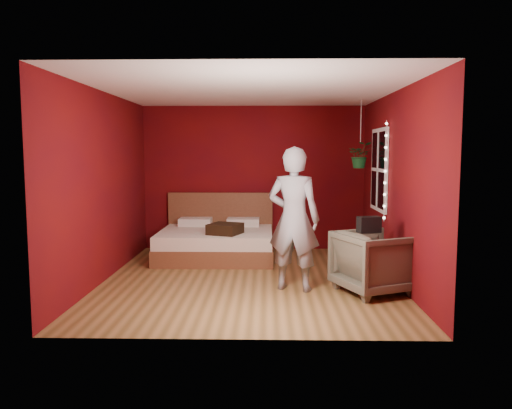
% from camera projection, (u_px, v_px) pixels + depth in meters
% --- Properties ---
extents(floor, '(4.50, 4.50, 0.00)m').
position_uv_depth(floor, '(249.00, 279.00, 6.97)').
color(floor, olive).
rests_on(floor, ground).
extents(room_walls, '(4.04, 4.54, 2.62)m').
position_uv_depth(room_walls, '(249.00, 159.00, 6.79)').
color(room_walls, '#670C0A').
rests_on(room_walls, ground).
extents(window, '(0.05, 0.97, 1.27)m').
position_uv_depth(window, '(379.00, 170.00, 7.66)').
color(window, white).
rests_on(window, room_walls).
extents(fairy_lights, '(0.04, 0.04, 1.45)m').
position_uv_depth(fairy_lights, '(385.00, 171.00, 7.14)').
color(fairy_lights, silver).
rests_on(fairy_lights, room_walls).
extents(bed, '(1.89, 1.61, 1.04)m').
position_uv_depth(bed, '(217.00, 241.00, 8.43)').
color(bed, brown).
rests_on(bed, ground).
extents(person, '(0.77, 0.62, 1.84)m').
position_uv_depth(person, '(294.00, 219.00, 6.36)').
color(person, gray).
rests_on(person, ground).
extents(armchair, '(1.13, 1.11, 0.78)m').
position_uv_depth(armchair, '(374.00, 262.00, 6.27)').
color(armchair, '#605D4C').
rests_on(armchair, ground).
extents(handbag, '(0.30, 0.21, 0.20)m').
position_uv_depth(handbag, '(369.00, 225.00, 6.14)').
color(handbag, black).
rests_on(handbag, armchair).
extents(throw_pillow, '(0.60, 0.60, 0.17)m').
position_uv_depth(throw_pillow, '(225.00, 229.00, 7.93)').
color(throw_pillow, black).
rests_on(throw_pillow, bed).
extents(hanging_plant, '(0.40, 0.36, 1.09)m').
position_uv_depth(hanging_plant, '(360.00, 155.00, 8.01)').
color(hanging_plant, silver).
rests_on(hanging_plant, room_walls).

